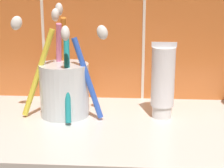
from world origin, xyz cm
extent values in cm
cube|color=silver|center=(0.00, 0.00, 1.00)|extent=(74.12, 28.01, 2.00)
cylinder|color=silver|center=(-11.06, 3.57, 6.33)|extent=(8.06, 8.06, 8.65)
cylinder|color=blue|center=(-7.03, 2.20, 8.72)|extent=(5.27, 2.30, 12.93)
ellipsoid|color=white|center=(-4.58, 1.50, 16.08)|extent=(2.58, 1.88, 2.63)
cylinder|color=orange|center=(-11.80, 6.75, 10.14)|extent=(2.50, 4.57, 15.69)
ellipsoid|color=white|center=(-12.56, 8.70, 18.95)|extent=(1.99, 2.48, 2.53)
cylinder|color=pink|center=(-12.36, 5.92, 9.71)|extent=(2.37, 4.50, 14.83)
ellipsoid|color=white|center=(-13.06, 7.85, 18.08)|extent=(1.96, 2.48, 2.54)
cylinder|color=yellow|center=(-14.99, 2.54, 9.35)|extent=(5.95, 2.01, 14.21)
ellipsoid|color=white|center=(-17.83, 1.98, 17.33)|extent=(2.54, 1.72, 2.64)
cylinder|color=teal|center=(-9.99, 0.72, 8.82)|extent=(1.62, 4.70, 13.09)
ellipsoid|color=white|center=(-9.64, -1.44, 16.29)|extent=(1.64, 2.42, 2.59)
cylinder|color=white|center=(4.90, 3.57, 3.04)|extent=(3.18, 3.18, 2.08)
cylinder|color=white|center=(4.90, 3.57, 8.83)|extent=(3.75, 3.75, 9.49)
cube|color=silver|center=(4.90, 3.57, 13.98)|extent=(3.93, 0.36, 0.80)
camera|label=1|loc=(0.73, -54.55, 23.48)|focal=60.00mm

